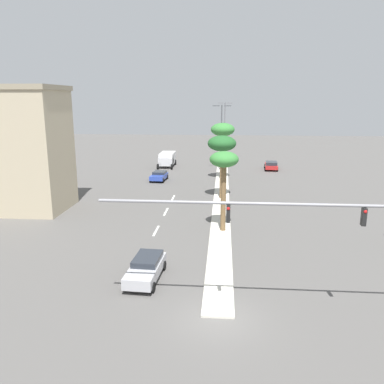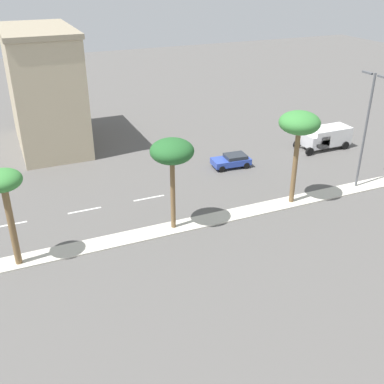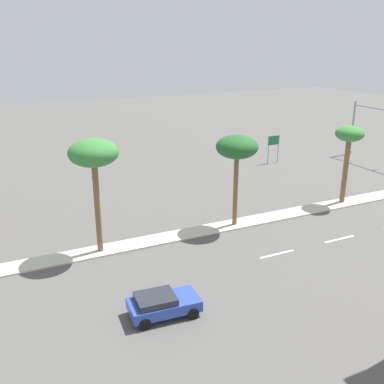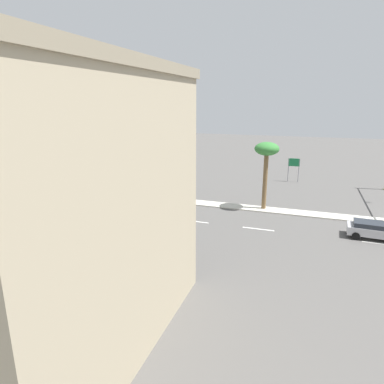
{
  "view_description": "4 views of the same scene",
  "coord_description": "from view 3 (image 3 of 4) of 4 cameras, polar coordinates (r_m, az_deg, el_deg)",
  "views": [
    {
      "loc": [
        0.13,
        -18.74,
        11.37
      ],
      "look_at": [
        -2.89,
        18.8,
        2.39
      ],
      "focal_mm": 36.68,
      "sensor_mm": 36.0,
      "label": 1
    },
    {
      "loc": [
        28.97,
        14.68,
        18.72
      ],
      "look_at": [
        -1.06,
        27.63,
        2.3
      ],
      "focal_mm": 43.19,
      "sensor_mm": 36.0,
      "label": 2
    },
    {
      "loc": [
        -28.32,
        42.86,
        14.33
      ],
      "look_at": [
        1.11,
        28.85,
        2.97
      ],
      "focal_mm": 41.7,
      "sensor_mm": 36.0,
      "label": 3
    },
    {
      "loc": [
        -34.15,
        10.24,
        11.05
      ],
      "look_at": [
        -1.18,
        21.61,
        1.58
      ],
      "focal_mm": 31.47,
      "sensor_mm": 36.0,
      "label": 4
    }
  ],
  "objects": [
    {
      "name": "ground_plane",
      "position": [
        35.03,
        1.96,
        -4.94
      ],
      "size": [
        160.0,
        160.0,
        0.0
      ],
      "primitive_type": "plane",
      "color": "#565451"
    },
    {
      "name": "median_curb",
      "position": [
        32.43,
        -10.82,
        -7.25
      ],
      "size": [
        1.8,
        72.13,
        0.12
      ],
      "primitive_type": "cube",
      "color": "beige",
      "rests_on": "ground"
    },
    {
      "name": "lane_stripe_leading",
      "position": [
        35.34,
        18.35,
        -5.74
      ],
      "size": [
        0.2,
        2.8,
        0.01
      ],
      "primitive_type": "cube",
      "color": "silver",
      "rests_on": "ground"
    },
    {
      "name": "lane_stripe_rear",
      "position": [
        31.94,
        10.83,
        -7.8
      ],
      "size": [
        0.2,
        2.8,
        0.01
      ],
      "primitive_type": "cube",
      "color": "silver",
      "rests_on": "ground"
    },
    {
      "name": "directional_road_sign",
      "position": [
        53.99,
        10.39,
        6.15
      ],
      "size": [
        0.1,
        1.55,
        3.32
      ],
      "color": "gray",
      "rests_on": "ground"
    },
    {
      "name": "palm_tree_mid",
      "position": [
        41.35,
        19.46,
        6.47
      ],
      "size": [
        2.46,
        2.46,
        6.96
      ],
      "color": "brown",
      "rests_on": "median_curb"
    },
    {
      "name": "palm_tree_trailing",
      "position": [
        34.06,
        5.77,
        5.54
      ],
      "size": [
        3.23,
        3.23,
        7.23
      ],
      "color": "brown",
      "rests_on": "median_curb"
    },
    {
      "name": "palm_tree_rear",
      "position": [
        29.92,
        -12.47,
        4.57
      ],
      "size": [
        3.32,
        3.32,
        7.98
      ],
      "color": "brown",
      "rests_on": "median_curb"
    },
    {
      "name": "sedan_blue_trailing",
      "position": [
        24.85,
        -3.82,
        -14.07
      ],
      "size": [
        2.26,
        3.94,
        1.29
      ],
      "color": "#2D47AD",
      "rests_on": "ground"
    }
  ]
}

